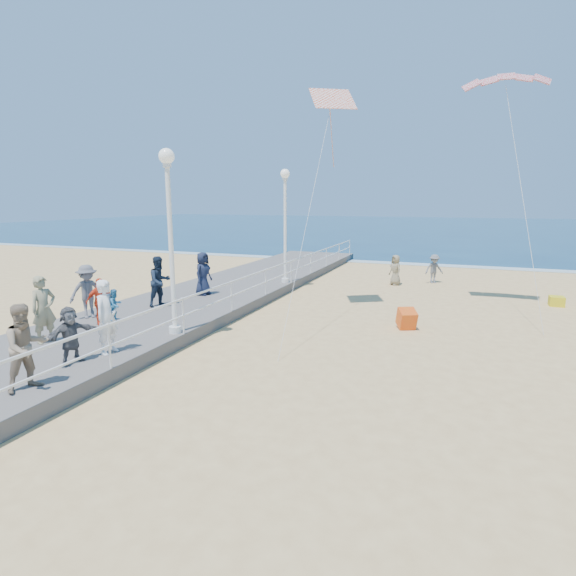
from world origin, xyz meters
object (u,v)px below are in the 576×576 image
(spectator_5, at_px, (70,335))
(spectator_7, at_px, (160,281))
(box_kite, at_px, (407,320))
(beach_walker_a, at_px, (434,269))
(woman_holding_toddler, at_px, (107,317))
(spectator_4, at_px, (203,274))
(toddler_held, at_px, (115,305))
(beach_walker_c, at_px, (395,270))
(spectator_2, at_px, (88,292))
(spectator_3, at_px, (100,301))
(spectator_1, at_px, (26,347))
(lamp_post_mid, at_px, (170,223))
(beach_chair_left, at_px, (557,301))
(lamp_post_far, at_px, (285,214))
(spectator_6, at_px, (44,310))

(spectator_5, bearing_deg, spectator_7, 29.17)
(box_kite, bearing_deg, beach_walker_a, 62.85)
(woman_holding_toddler, relative_size, spectator_4, 1.07)
(woman_holding_toddler, distance_m, toddler_held, 0.37)
(spectator_5, relative_size, beach_walker_c, 0.90)
(spectator_2, relative_size, beach_walker_c, 1.15)
(spectator_2, height_order, spectator_3, spectator_2)
(spectator_1, relative_size, spectator_4, 1.02)
(spectator_4, xyz_separation_m, box_kite, (8.40, -0.78, -1.00))
(spectator_4, height_order, beach_walker_c, spectator_4)
(lamp_post_mid, distance_m, spectator_3, 3.73)
(beach_walker_c, distance_m, beach_chair_left, 7.33)
(beach_walker_a, distance_m, beach_walker_c, 2.23)
(lamp_post_far, xyz_separation_m, spectator_2, (-3.73, -8.56, -2.36))
(lamp_post_mid, distance_m, toddler_held, 2.84)
(toddler_held, relative_size, beach_walker_c, 0.53)
(toddler_held, bearing_deg, lamp_post_mid, -9.44)
(spectator_7, bearing_deg, woman_holding_toddler, -137.50)
(spectator_4, bearing_deg, spectator_5, -165.08)
(lamp_post_mid, height_order, spectator_2, lamp_post_mid)
(woman_holding_toddler, relative_size, beach_chair_left, 3.50)
(spectator_1, distance_m, box_kite, 11.13)
(beach_walker_c, height_order, box_kite, beach_walker_c)
(toddler_held, bearing_deg, spectator_5, 156.74)
(spectator_5, height_order, box_kite, spectator_5)
(spectator_3, distance_m, spectator_7, 2.82)
(spectator_5, bearing_deg, toddler_held, -11.79)
(spectator_3, relative_size, spectator_4, 0.83)
(spectator_5, distance_m, box_kite, 10.25)
(woman_holding_toddler, xyz_separation_m, beach_chair_left, (12.18, 12.15, -1.16))
(spectator_6, bearing_deg, beach_chair_left, -37.43)
(lamp_post_far, relative_size, woman_holding_toddler, 2.76)
(beach_chair_left, bearing_deg, spectator_7, -152.94)
(spectator_3, bearing_deg, beach_walker_a, -8.15)
(lamp_post_mid, relative_size, lamp_post_far, 1.00)
(spectator_2, height_order, spectator_4, spectator_2)
(woman_holding_toddler, height_order, spectator_6, woman_holding_toddler)
(spectator_5, xyz_separation_m, beach_walker_c, (5.60, 15.42, -0.32))
(lamp_post_mid, distance_m, spectator_7, 4.43)
(spectator_1, bearing_deg, spectator_6, 59.94)
(beach_walker_a, height_order, beach_walker_c, beach_walker_c)
(woman_holding_toddler, bearing_deg, spectator_6, 89.55)
(spectator_7, bearing_deg, beach_chair_left, -43.07)
(spectator_4, relative_size, beach_chair_left, 3.27)
(beach_walker_c, bearing_deg, spectator_4, -89.16)
(spectator_7, distance_m, beach_walker_c, 12.11)
(spectator_3, distance_m, beach_chair_left, 17.61)
(beach_walker_c, xyz_separation_m, beach_chair_left, (6.91, -2.37, -0.58))
(spectator_1, distance_m, beach_walker_a, 19.52)
(spectator_3, bearing_deg, beach_chair_left, -29.00)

